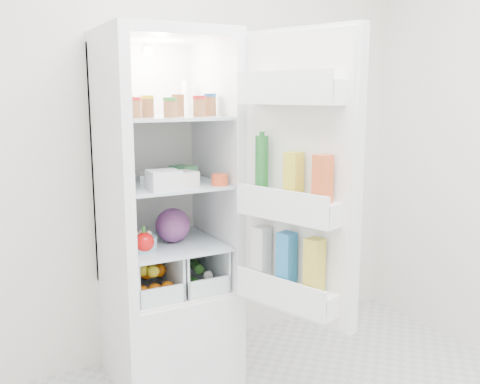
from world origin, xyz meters
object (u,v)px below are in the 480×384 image
red_cabbage (173,225)px  fridge_door (296,186)px  refrigerator (165,254)px  mushroom_bowl (142,244)px

red_cabbage → fridge_door: 0.72m
red_cabbage → refrigerator: bearing=106.3°
fridge_door → mushroom_bowl: bearing=30.8°
mushroom_bowl → fridge_door: (0.56, -0.48, 0.31)m
mushroom_bowl → red_cabbage: bearing=20.4°
mushroom_bowl → refrigerator: bearing=40.2°
refrigerator → fridge_door: refrigerator is taller
red_cabbage → fridge_door: fridge_door is taller
red_cabbage → mushroom_bowl: bearing=-159.6°
red_cabbage → mushroom_bowl: 0.21m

